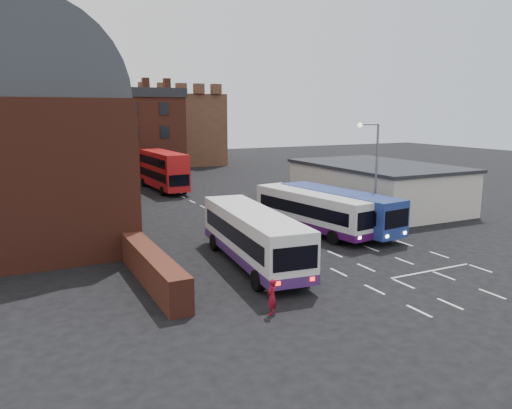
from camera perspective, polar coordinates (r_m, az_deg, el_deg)
name	(u,v)px	position (r m, az deg, el deg)	size (l,w,h in m)	color
ground	(331,268)	(30.30, 8.52, -7.24)	(180.00, 180.00, 0.00)	black
railway_station	(22,131)	(44.58, -25.15, 7.59)	(12.00, 28.00, 16.00)	#602B1E
forecourt_wall	(153,268)	(27.64, -11.71, -7.16)	(1.20, 10.00, 1.80)	#602B1E
cream_building	(376,185)	(49.63, 13.58, 2.14)	(10.40, 16.40, 4.25)	beige
brick_terrace	(96,139)	(70.45, -17.83, 7.11)	(22.00, 10.00, 11.00)	brown
castle_keep	(147,129)	(92.42, -12.37, 8.41)	(22.00, 22.00, 12.00)	brown
bus_white_outbound	(253,233)	(30.20, -0.35, -3.33)	(4.01, 12.34, 3.31)	silver
bus_white_inbound	(313,209)	(38.58, 6.54, -0.49)	(4.27, 11.66, 3.11)	silver
bus_blue	(338,207)	(39.30, 9.37, -0.31)	(4.08, 11.82, 3.16)	navy
bus_red_double	(163,170)	(59.57, -10.60, 3.90)	(3.10, 11.48, 4.57)	red
street_lamp	(373,166)	(39.38, 13.20, 4.26)	(1.63, 0.75, 8.37)	slate
pedestrian_red	(272,297)	(23.27, 1.83, -10.51)	(0.62, 0.41, 1.70)	maroon
pedestrian_beige	(267,277)	(26.22, 1.22, -8.23)	(0.74, 0.58, 1.53)	tan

